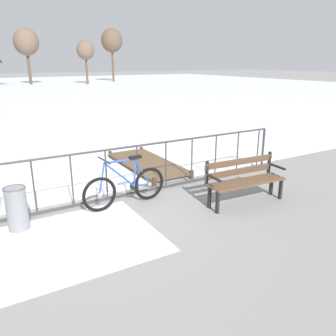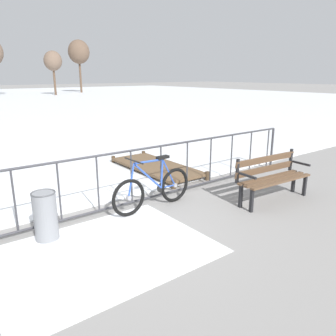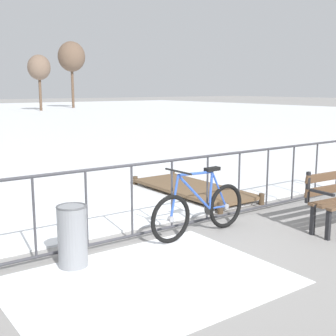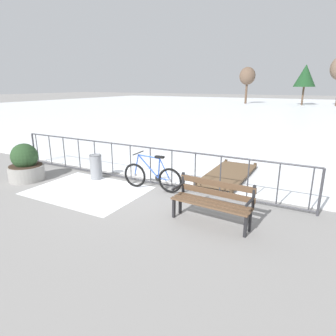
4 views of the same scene
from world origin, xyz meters
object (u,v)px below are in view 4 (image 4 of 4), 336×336
park_bench (213,198)px  planter_with_shrub (26,165)px  trash_bin (96,167)px  bicycle_near_railing (152,176)px

park_bench → planter_with_shrub: planter_with_shrub is taller
trash_bin → planter_with_shrub: bearing=-148.9°
park_bench → planter_with_shrub: size_ratio=1.51×
bicycle_near_railing → park_bench: 2.29m
bicycle_near_railing → planter_with_shrub: planter_with_shrub is taller
planter_with_shrub → park_bench: bearing=0.3°
park_bench → trash_bin: 4.10m
bicycle_near_railing → park_bench: size_ratio=1.05×
trash_bin → park_bench: bearing=-14.3°
bicycle_near_railing → park_bench: bicycle_near_railing is taller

